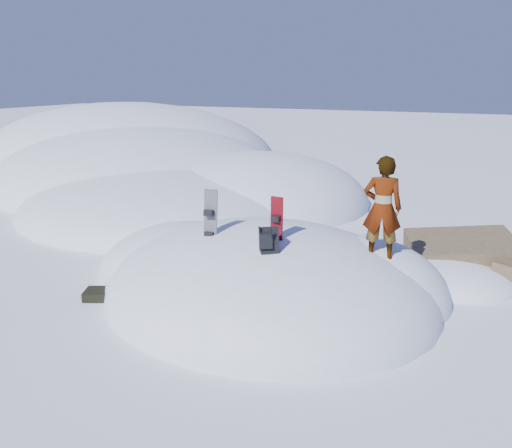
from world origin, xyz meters
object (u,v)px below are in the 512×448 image
at_px(backpack, 268,240).
at_px(person, 382,208).
at_px(snowboard_dark, 210,226).
at_px(snowboard_red, 276,231).

bearing_deg(backpack, person, 5.20).
bearing_deg(snowboard_dark, snowboard_red, -0.54).
bearing_deg(snowboard_dark, person, 12.04).
bearing_deg(person, snowboard_dark, 5.69).
xyz_separation_m(snowboard_dark, person, (3.17, 0.93, 0.49)).
relative_size(snowboard_red, backpack, 2.47).
relative_size(backpack, person, 0.28).
height_order(snowboard_red, backpack, snowboard_red).
height_order(snowboard_red, snowboard_dark, snowboard_dark).
height_order(backpack, person, person).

